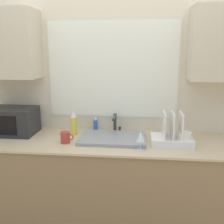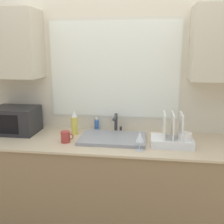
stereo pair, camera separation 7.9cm
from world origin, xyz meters
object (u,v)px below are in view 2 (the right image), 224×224
object	(u,v)px
dish_rack	(173,138)
wine_glass	(140,137)
spray_bottle	(74,123)
soap_bottle	(97,125)
mug_near_sink	(66,137)
faucet	(116,122)
microwave	(16,120)

from	to	relation	value
dish_rack	wine_glass	world-z (taller)	dish_rack
spray_bottle	wine_glass	bearing A→B (deg)	-27.76
dish_rack	soap_bottle	size ratio (longest dim) A/B	2.61
spray_bottle	mug_near_sink	size ratio (longest dim) A/B	2.03
dish_rack	mug_near_sink	world-z (taller)	dish_rack
faucet	mug_near_sink	world-z (taller)	faucet
spray_bottle	mug_near_sink	bearing A→B (deg)	-93.60
dish_rack	soap_bottle	world-z (taller)	dish_rack
mug_near_sink	wine_glass	bearing A→B (deg)	-8.63
spray_bottle	soap_bottle	xyz separation A→B (m)	(0.19, 0.15, -0.05)
microwave	wine_glass	distance (m)	1.29
microwave	spray_bottle	bearing A→B (deg)	3.03
faucet	dish_rack	world-z (taller)	dish_rack
spray_bottle	soap_bottle	world-z (taller)	spray_bottle
dish_rack	soap_bottle	bearing A→B (deg)	155.54
dish_rack	wine_glass	bearing A→B (deg)	-151.78
soap_bottle	wine_glass	world-z (taller)	wine_glass
microwave	wine_glass	size ratio (longest dim) A/B	2.63
faucet	microwave	bearing A→B (deg)	-173.51
soap_bottle	dish_rack	bearing A→B (deg)	-24.46
wine_glass	microwave	bearing A→B (deg)	165.99
faucet	microwave	xyz separation A→B (m)	(-1.00, -0.11, 0.01)
faucet	mug_near_sink	distance (m)	0.54
faucet	wine_glass	distance (m)	0.50
faucet	spray_bottle	world-z (taller)	spray_bottle
faucet	dish_rack	xyz separation A→B (m)	(0.54, -0.27, -0.05)
faucet	spray_bottle	xyz separation A→B (m)	(-0.40, -0.08, -0.01)
mug_near_sink	wine_glass	xyz separation A→B (m)	(0.67, -0.10, 0.06)
microwave	dish_rack	xyz separation A→B (m)	(1.54, -0.16, -0.06)
spray_bottle	soap_bottle	bearing A→B (deg)	37.34
faucet	dish_rack	size ratio (longest dim) A/B	0.54
dish_rack	soap_bottle	distance (m)	0.82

